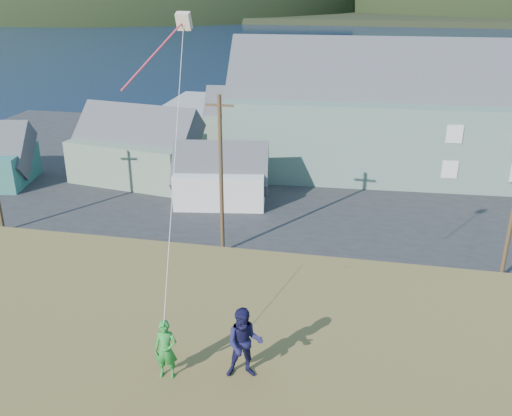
{
  "coord_description": "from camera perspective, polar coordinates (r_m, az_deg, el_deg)",
  "views": [
    {
      "loc": [
        6.62,
        -29.17,
        16.1
      ],
      "look_at": [
        3.06,
        -11.8,
        8.8
      ],
      "focal_mm": 40.0,
      "sensor_mm": 36.0,
      "label": 1
    }
  ],
  "objects": [
    {
      "name": "lodge",
      "position": [
        51.18,
        19.72,
        8.83
      ],
      "size": [
        39.34,
        13.07,
        13.64
      ],
      "rotation": [
        0.0,
        0.0,
        0.06
      ],
      "color": "slate",
      "rests_on": "waterfront_lot"
    },
    {
      "name": "kite_flyer_green",
      "position": [
        13.9,
        -9.0,
        -13.81
      ],
      "size": [
        0.59,
        0.42,
        1.51
      ],
      "primitive_type": "imported",
      "rotation": [
        0.0,
        0.0,
        0.11
      ],
      "color": "#24842E",
      "rests_on": "hillside"
    },
    {
      "name": "utility_poles",
      "position": [
        33.62,
        -2.59,
        2.69
      ],
      "size": [
        31.78,
        0.24,
        9.75
      ],
      "color": "#47331E",
      "rests_on": "waterfront_lot"
    },
    {
      "name": "grass_strip",
      "position": [
        32.25,
        -1.85,
        -7.48
      ],
      "size": [
        110.0,
        8.0,
        0.1
      ],
      "primitive_type": "cube",
      "color": "#4C3D19",
      "rests_on": "ground"
    },
    {
      "name": "far_shore",
      "position": [
        359.55,
        11.15,
        19.59
      ],
      "size": [
        900.0,
        320.0,
        2.0
      ],
      "primitive_type": "cube",
      "color": "black",
      "rests_on": "ground"
    },
    {
      "name": "far_hills",
      "position": [
        310.23,
        17.89,
        18.78
      ],
      "size": [
        760.0,
        265.0,
        143.0
      ],
      "color": "black",
      "rests_on": "ground"
    },
    {
      "name": "shed_palegreen_far",
      "position": [
        57.71,
        0.1,
        8.92
      ],
      "size": [
        10.84,
        6.79,
        6.96
      ],
      "rotation": [
        0.0,
        0.0,
        0.09
      ],
      "color": "gray",
      "rests_on": "waterfront_lot"
    },
    {
      "name": "parked_cars",
      "position": [
        55.1,
        -4.01,
        6.27
      ],
      "size": [
        23.95,
        12.75,
        1.57
      ],
      "color": "silver",
      "rests_on": "waterfront_lot"
    },
    {
      "name": "kite_rig",
      "position": [
        19.0,
        -7.71,
        17.25
      ],
      "size": [
        1.53,
        4.13,
        10.0
      ],
      "color": "beige",
      "rests_on": "ground"
    },
    {
      "name": "kite_flyer_navy",
      "position": [
        13.68,
        -1.16,
        -13.38
      ],
      "size": [
        1.02,
        0.87,
        1.82
      ],
      "primitive_type": "imported",
      "rotation": [
        0.0,
        0.0,
        0.23
      ],
      "color": "#18173F",
      "rests_on": "hillside"
    },
    {
      "name": "waterfront_lot",
      "position": [
        49.33,
        3.23,
        3.37
      ],
      "size": [
        72.0,
        36.0,
        0.12
      ],
      "primitive_type": "cube",
      "color": "#28282B",
      "rests_on": "ground"
    },
    {
      "name": "shed_palegreen_near",
      "position": [
        48.5,
        -11.79,
        5.99
      ],
      "size": [
        11.1,
        7.95,
        7.45
      ],
      "rotation": [
        0.0,
        0.0,
        -0.16
      ],
      "color": "slate",
      "rests_on": "waterfront_lot"
    },
    {
      "name": "shed_white",
      "position": [
        42.63,
        -3.54,
        3.27
      ],
      "size": [
        7.69,
        5.7,
        5.6
      ],
      "rotation": [
        0.0,
        0.0,
        0.16
      ],
      "color": "silver",
      "rests_on": "waterfront_lot"
    },
    {
      "name": "wharf",
      "position": [
        72.04,
        1.22,
        9.83
      ],
      "size": [
        26.0,
        14.0,
        0.9
      ],
      "primitive_type": "cube",
      "color": "gray",
      "rests_on": "ground"
    },
    {
      "name": "ground",
      "position": [
        33.97,
        -1.07,
        -5.91
      ],
      "size": [
        900.0,
        900.0,
        0.0
      ],
      "primitive_type": "plane",
      "color": "#0A1638",
      "rests_on": "ground"
    }
  ]
}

